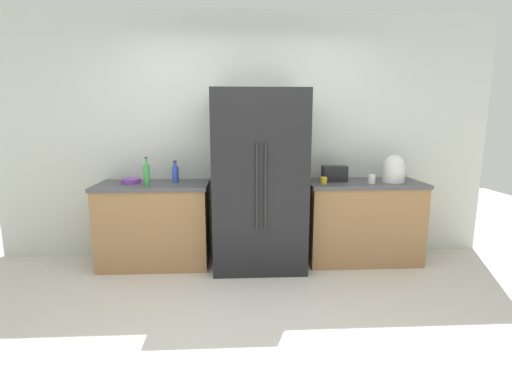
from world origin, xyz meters
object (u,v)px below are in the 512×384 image
object	(u,v)px
bowl_a	(131,181)
rice_cooker	(394,169)
refrigerator	(259,181)
bottle_a	(147,174)
toaster	(334,174)
bottle_b	(175,174)
cup_b	(323,180)
cup_a	(372,179)

from	to	relation	value
bowl_a	rice_cooker	bearing A→B (deg)	-1.68
refrigerator	bowl_a	distance (m)	1.34
rice_cooker	bottle_a	world-z (taller)	rice_cooker
toaster	bottle_b	size ratio (longest dim) A/B	1.13
toaster	bowl_a	size ratio (longest dim) A/B	1.31
refrigerator	rice_cooker	xyz separation A→B (m)	(1.44, 0.03, 0.11)
bottle_b	bowl_a	xyz separation A→B (m)	(-0.46, -0.03, -0.07)
bottle_a	cup_b	distance (m)	1.81
bottle_a	cup_b	xyz separation A→B (m)	(1.80, 0.02, -0.08)
rice_cooker	bowl_a	size ratio (longest dim) A/B	1.47
toaster	rice_cooker	world-z (taller)	rice_cooker
rice_cooker	cup_b	xyz separation A→B (m)	(-0.77, -0.07, -0.10)
bottle_b	cup_a	world-z (taller)	bottle_b
refrigerator	cup_a	world-z (taller)	refrigerator
rice_cooker	cup_a	xyz separation A→B (m)	(-0.26, -0.07, -0.09)
bowl_a	refrigerator	bearing A→B (deg)	-4.97
toaster	cup_b	xyz separation A→B (m)	(-0.16, -0.16, -0.05)
bottle_b	cup_b	bearing A→B (deg)	-6.64
cup_b	bowl_a	world-z (taller)	cup_b
toaster	bottle_a	distance (m)	1.97
cup_b	bowl_a	bearing A→B (deg)	175.72
cup_a	cup_b	xyz separation A→B (m)	(-0.51, 0.00, -0.01)
bottle_b	bowl_a	size ratio (longest dim) A/B	1.16
cup_a	bowl_a	bearing A→B (deg)	176.58
toaster	cup_a	bearing A→B (deg)	-24.27
cup_b	toaster	bearing A→B (deg)	45.83
bottle_b	rice_cooker	bearing A→B (deg)	-2.76
refrigerator	bottle_a	bearing A→B (deg)	-177.36
toaster	bottle_b	bearing A→B (deg)	179.32
refrigerator	bowl_a	bearing A→B (deg)	175.03
refrigerator	rice_cooker	distance (m)	1.45
bowl_a	toaster	bearing A→B (deg)	0.27
toaster	cup_b	world-z (taller)	toaster
bottle_a	refrigerator	bearing A→B (deg)	2.64
bottle_a	bottle_b	xyz separation A→B (m)	(0.25, 0.20, -0.02)
bottle_a	bowl_a	bearing A→B (deg)	140.55
rice_cooker	bottle_b	xyz separation A→B (m)	(-2.32, 0.11, -0.05)
refrigerator	cup_b	xyz separation A→B (m)	(0.67, -0.03, 0.00)
rice_cooker	bottle_a	bearing A→B (deg)	-178.06
cup_a	cup_b	bearing A→B (deg)	179.96
rice_cooker	cup_a	size ratio (longest dim) A/B	3.18
bottle_b	cup_a	size ratio (longest dim) A/B	2.52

